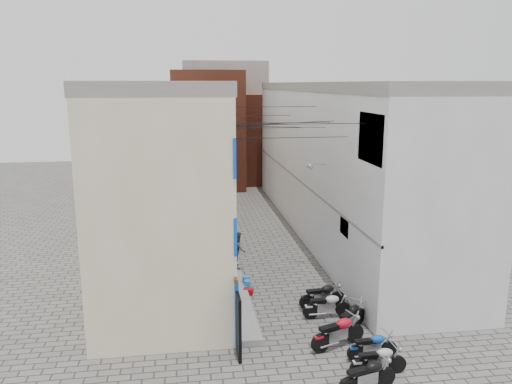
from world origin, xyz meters
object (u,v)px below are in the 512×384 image
motorcycle_f (327,304)px  person_a (228,264)px  motorcycle_d (338,331)px  motorcycle_g (323,294)px  motorcycle_a (368,374)px  motorcycle_b (379,359)px  water_jug_near (247,285)px  red_crate (248,291)px  water_jug_far (246,282)px  motorcycle_c (372,345)px  motorcycle_e (351,316)px  person_b (238,249)px

motorcycle_f → person_a: 4.96m
motorcycle_f → person_a: bearing=-133.6°
motorcycle_d → motorcycle_g: bearing=155.0°
motorcycle_a → motorcycle_b: 1.02m
water_jug_near → red_crate: 0.42m
motorcycle_b → red_crate: 7.39m
water_jug_far → motorcycle_c: bearing=-62.4°
red_crate → motorcycle_c: bearing=-59.5°
motorcycle_e → motorcycle_a: bearing=-54.2°
motorcycle_d → person_a: bearing=-168.9°
motorcycle_a → motorcycle_e: motorcycle_e is taller
motorcycle_b → motorcycle_c: motorcycle_b is taller
motorcycle_e → person_b: (-3.48, 6.44, 0.57)m
person_a → motorcycle_b: bearing=-176.9°
person_b → motorcycle_d: bearing=-162.2°
water_jug_near → water_jug_far: (0.00, 0.35, 0.03)m
water_jug_near → red_crate: size_ratio=1.14×
motorcycle_f → person_b: bearing=-151.0°
motorcycle_d → red_crate: (-2.48, 4.84, -0.49)m
person_b → water_jug_far: 2.13m
water_jug_near → motorcycle_a: bearing=-71.8°
motorcycle_e → water_jug_far: (-3.33, 4.50, -0.30)m
person_a → motorcycle_f: bearing=-159.5°
motorcycle_f → motorcycle_b: bearing=7.5°
motorcycle_a → motorcycle_c: (0.81, 1.70, -0.06)m
motorcycle_b → motorcycle_f: size_ratio=0.96×
motorcycle_c → red_crate: bearing=-153.4°
person_a → motorcycle_g: bearing=-150.4°
motorcycle_c → person_b: (-3.53, 8.41, 0.63)m
person_a → person_b: (0.65, 1.88, 0.03)m
motorcycle_b → motorcycle_d: size_ratio=0.86×
motorcycle_d → motorcycle_g: 3.13m
motorcycle_d → person_a: size_ratio=1.25×
motorcycle_a → motorcycle_d: bearing=167.7°
motorcycle_a → motorcycle_b: bearing=126.1°
motorcycle_c → person_b: person_b is taller
motorcycle_g → motorcycle_e: bearing=7.0°
motorcycle_e → motorcycle_g: 2.08m
motorcycle_g → motorcycle_c: bearing=0.6°
motorcycle_d → water_jug_near: (-2.48, 5.25, -0.38)m
motorcycle_b → red_crate: motorcycle_b is taller
motorcycle_c → motorcycle_g: 4.03m
motorcycle_c → motorcycle_g: (-0.57, 3.99, 0.06)m
person_a → water_jug_near: size_ratio=3.62×
motorcycle_e → person_b: bearing=165.9°
motorcycle_g → red_crate: 3.33m
motorcycle_e → red_crate: motorcycle_e is taller
motorcycle_g → red_crate: bearing=-129.2°
motorcycle_b → red_crate: size_ratio=4.43×
motorcycle_b → motorcycle_g: motorcycle_g is taller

